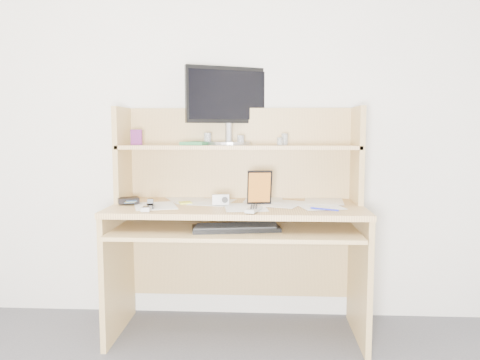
{
  "coord_description": "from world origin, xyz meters",
  "views": [
    {
      "loc": [
        0.15,
        -1.09,
        1.17
      ],
      "look_at": [
        0.02,
        1.43,
        0.9
      ],
      "focal_mm": 35.0,
      "sensor_mm": 36.0,
      "label": 1
    }
  ],
  "objects_px": {
    "desk": "(238,212)",
    "tv_remote": "(254,209)",
    "keyboard": "(236,228)",
    "monitor": "(229,103)",
    "game_case": "(259,187)"
  },
  "relations": [
    {
      "from": "keyboard",
      "to": "monitor",
      "type": "xyz_separation_m",
      "value": [
        -0.07,
        0.44,
        0.66
      ]
    },
    {
      "from": "keyboard",
      "to": "game_case",
      "type": "xyz_separation_m",
      "value": [
        0.12,
        0.2,
        0.19
      ]
    },
    {
      "from": "tv_remote",
      "to": "monitor",
      "type": "bearing_deg",
      "value": 123.31
    },
    {
      "from": "keyboard",
      "to": "tv_remote",
      "type": "relative_size",
      "value": 2.71
    },
    {
      "from": "tv_remote",
      "to": "monitor",
      "type": "relative_size",
      "value": 0.35
    },
    {
      "from": "desk",
      "to": "keyboard",
      "type": "relative_size",
      "value": 2.98
    },
    {
      "from": "desk",
      "to": "keyboard",
      "type": "distance_m",
      "value": 0.29
    },
    {
      "from": "keyboard",
      "to": "tv_remote",
      "type": "distance_m",
      "value": 0.14
    },
    {
      "from": "monitor",
      "to": "desk",
      "type": "bearing_deg",
      "value": -92.98
    },
    {
      "from": "tv_remote",
      "to": "monitor",
      "type": "distance_m",
      "value": 0.74
    },
    {
      "from": "tv_remote",
      "to": "game_case",
      "type": "relative_size",
      "value": 0.91
    },
    {
      "from": "game_case",
      "to": "keyboard",
      "type": "bearing_deg",
      "value": -128.53
    },
    {
      "from": "game_case",
      "to": "monitor",
      "type": "relative_size",
      "value": 0.38
    },
    {
      "from": "desk",
      "to": "tv_remote",
      "type": "distance_m",
      "value": 0.31
    },
    {
      "from": "keyboard",
      "to": "monitor",
      "type": "bearing_deg",
      "value": 89.34
    }
  ]
}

